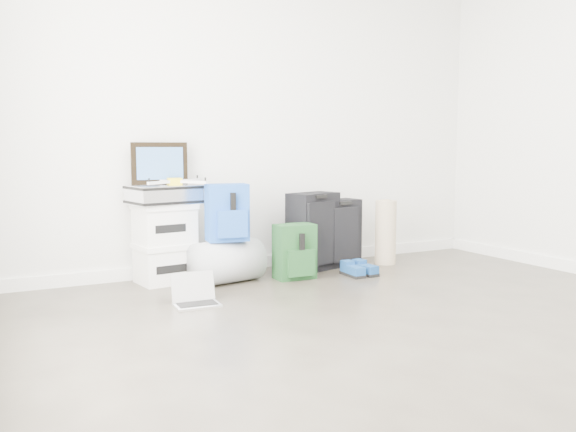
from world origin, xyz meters
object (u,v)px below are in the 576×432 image
large_suitcase (313,232)px  carry_on (339,233)px  boxes_stack (165,243)px  laptop (195,297)px  briefcase (164,194)px  duffel_bag (227,262)px

large_suitcase → carry_on: bearing=-8.2°
boxes_stack → laptop: bearing=-98.8°
large_suitcase → laptop: (-1.27, -0.64, -0.28)m
boxes_stack → briefcase: bearing=0.0°
large_suitcase → laptop: 1.45m
boxes_stack → carry_on: boxes_stack is taller
boxes_stack → briefcase: (0.00, 0.00, 0.38)m
large_suitcase → boxes_stack: bearing=157.9°
boxes_stack → large_suitcase: (1.26, -0.11, 0.02)m
duffel_bag → briefcase: bearing=139.4°
boxes_stack → large_suitcase: bearing=-12.4°
briefcase → duffel_bag: briefcase is taller
duffel_bag → large_suitcase: 0.87m
boxes_stack → carry_on: size_ratio=1.04×
laptop → carry_on: bearing=27.5°
duffel_bag → large_suitcase: (0.84, 0.13, 0.16)m
laptop → large_suitcase: bearing=30.4°
briefcase → large_suitcase: bearing=-14.9°
boxes_stack → laptop: 0.79m
large_suitcase → carry_on: large_suitcase is taller
briefcase → duffel_bag: size_ratio=0.92×
boxes_stack → duffel_bag: boxes_stack is taller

